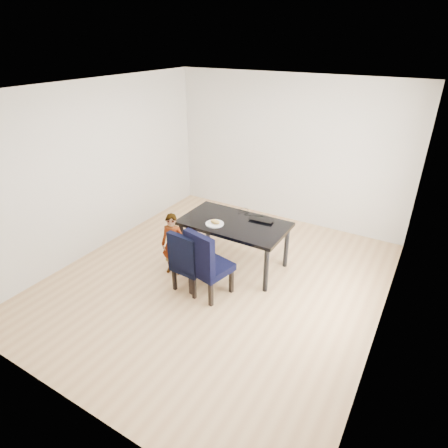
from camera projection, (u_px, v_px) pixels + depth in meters
The scene contains 14 objects.
floor at pixel (217, 280), 5.58m from camera, with size 4.50×5.00×0.01m, color tan.
ceiling at pixel (215, 89), 4.35m from camera, with size 4.50×5.00×0.01m, color white.
wall_back at pixel (288, 151), 6.88m from camera, with size 4.50×0.01×2.70m, color silver.
wall_front at pixel (55, 299), 3.04m from camera, with size 4.50×0.01×2.70m, color white.
wall_left at pixel (97, 169), 5.98m from camera, with size 0.01×5.00×2.70m, color silver.
wall_right at pixel (398, 239), 3.94m from camera, with size 0.01×5.00×2.70m, color white.
dining_table at pixel (234, 244), 5.79m from camera, with size 1.60×0.90×0.75m, color black.
chair_left at pixel (192, 260), 5.21m from camera, with size 0.45×0.47×0.93m, color black.
chair_right at pixel (211, 262), 5.08m from camera, with size 0.49×0.51×1.02m, color black.
child at pixel (173, 245), 5.54m from camera, with size 0.36×0.23×0.97m, color red.
plate at pixel (215, 224), 5.55m from camera, with size 0.27×0.27×0.02m, color silver.
sandwich at pixel (215, 222), 5.53m from camera, with size 0.16×0.07×0.06m, color #A7853B.
laptop at pixel (262, 219), 5.69m from camera, with size 0.37×0.24×0.03m, color black.
cable_tangle at pixel (243, 213), 5.88m from camera, with size 0.15×0.15×0.01m, color black.
Camera 1 is at (2.42, -3.90, 3.27)m, focal length 30.00 mm.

